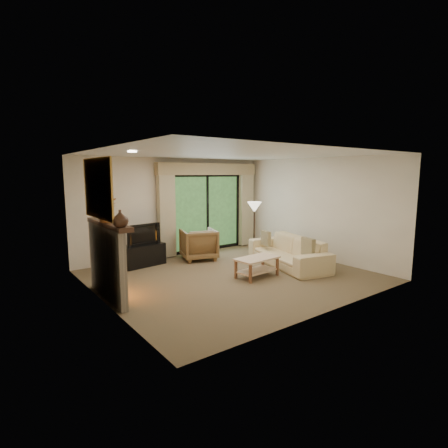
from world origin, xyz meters
TOP-DOWN VIEW (x-y plane):
  - floor at (0.00, 0.00)m, footprint 5.50×5.50m
  - ceiling at (0.00, 0.00)m, footprint 5.50×5.50m
  - wall_back at (0.00, 2.50)m, footprint 5.00×0.00m
  - wall_front at (0.00, -2.50)m, footprint 5.00×0.00m
  - wall_left at (-2.75, 0.00)m, footprint 0.00×5.00m
  - wall_right at (2.75, 0.00)m, footprint 0.00×5.00m
  - fireplace at (-2.63, 0.20)m, footprint 0.24×1.70m
  - mirror at (-2.71, 0.20)m, footprint 0.07×1.45m
  - sliding_door at (1.00, 2.45)m, footprint 2.26×0.10m
  - curtain_left at (-0.35, 2.34)m, footprint 0.45×0.18m
  - curtain_right at (2.35, 2.34)m, footprint 0.45×0.18m
  - cornice at (1.00, 2.36)m, footprint 3.20×0.24m
  - media_console at (-1.21, 1.95)m, footprint 1.09×0.61m
  - tv at (-1.21, 1.95)m, footprint 0.88×0.24m
  - armchair at (0.21, 1.68)m, footprint 1.07×1.08m
  - sofa at (1.61, -0.11)m, footprint 1.48×2.52m
  - pillow_near at (1.53, -0.79)m, footprint 0.20×0.41m
  - pillow_far at (1.53, 0.57)m, footprint 0.18×0.37m
  - coffee_table at (0.37, -0.39)m, footprint 0.99×0.60m
  - floor_lamp at (1.71, 1.22)m, footprint 0.49×0.49m
  - vase at (-2.61, -0.50)m, footprint 0.29×0.29m
  - branches at (-2.61, 0.16)m, footprint 0.43×0.39m

SIDE VIEW (x-z plane):
  - floor at x=0.00m, z-range 0.00..0.00m
  - coffee_table at x=0.37m, z-range 0.00..0.43m
  - media_console at x=-1.21m, z-range 0.00..0.52m
  - sofa at x=1.61m, z-range 0.00..0.69m
  - armchair at x=0.21m, z-range 0.00..0.79m
  - pillow_far at x=1.53m, z-range 0.39..0.75m
  - pillow_near at x=1.53m, z-range 0.38..0.78m
  - fireplace at x=-2.63m, z-range 0.00..1.37m
  - floor_lamp at x=1.71m, z-range 0.00..1.45m
  - tv at x=-1.21m, z-range 0.52..1.02m
  - sliding_door at x=1.00m, z-range 0.02..2.18m
  - curtain_left at x=-0.35m, z-range 0.02..2.38m
  - curtain_right at x=2.35m, z-range 0.02..2.38m
  - wall_back at x=0.00m, z-range -1.20..3.80m
  - wall_front at x=0.00m, z-range -1.20..3.80m
  - wall_left at x=-2.75m, z-range -1.20..3.80m
  - wall_right at x=2.75m, z-range -1.20..3.80m
  - vase at x=-2.61m, z-range 1.37..1.64m
  - branches at x=-2.61m, z-range 1.37..1.79m
  - mirror at x=-2.71m, z-range 1.44..2.46m
  - cornice at x=1.00m, z-range 2.16..2.48m
  - ceiling at x=0.00m, z-range 2.60..2.60m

